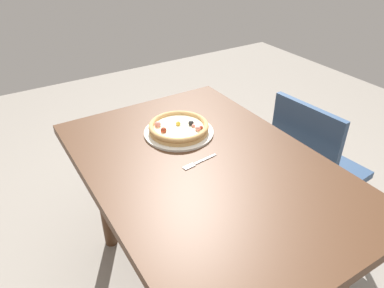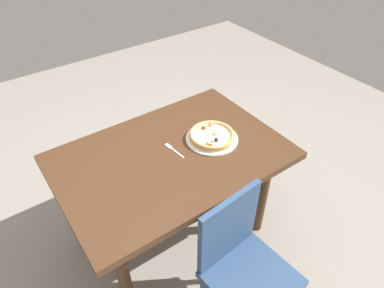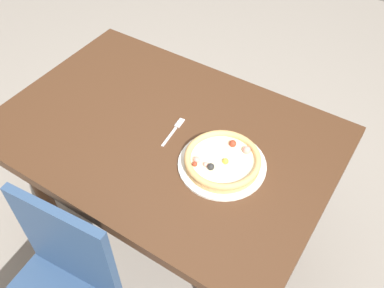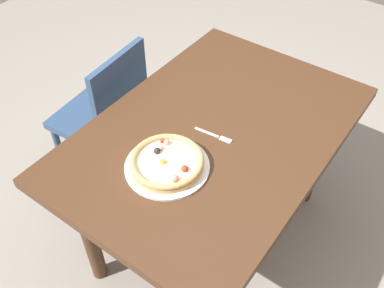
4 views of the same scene
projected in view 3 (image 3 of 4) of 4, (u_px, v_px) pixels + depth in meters
name	position (u px, v px, depth m)	size (l,w,h in m)	color
ground_plane	(171.00, 232.00, 2.18)	(6.00, 6.00, 0.00)	gray
dining_table	(165.00, 148.00, 1.71)	(1.31, 0.90, 0.75)	#472B19
plate	(222.00, 164.00, 1.52)	(0.32, 0.32, 0.01)	silver
pizza	(222.00, 160.00, 1.50)	(0.28, 0.28, 0.05)	tan
fork	(175.00, 130.00, 1.64)	(0.03, 0.17, 0.00)	silver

